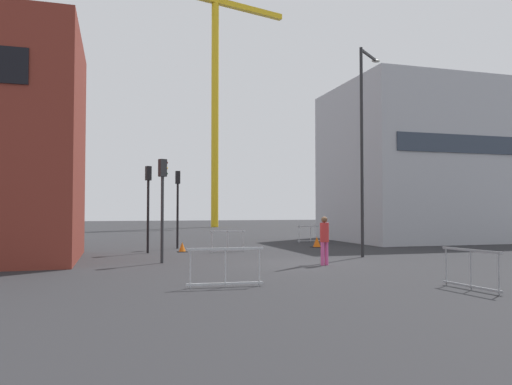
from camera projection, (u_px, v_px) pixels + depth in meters
name	position (u px, v px, depth m)	size (l,w,h in m)	color
ground	(300.00, 263.00, 19.38)	(160.00, 160.00, 0.00)	#28282B
office_block	(422.00, 165.00, 34.30)	(11.94, 9.75, 10.57)	#A8AAB2
construction_crane	(217.00, 81.00, 61.08)	(15.29, 5.31, 28.85)	gold
streetlamp_tall	(364.00, 135.00, 22.32)	(1.76, 1.45, 9.50)	#232326
traffic_light_crosswalk	(163.00, 193.00, 19.59)	(0.39, 0.33, 4.14)	#2D2D30
traffic_light_verge	(148.00, 195.00, 24.10)	(0.31, 0.39, 4.27)	black
traffic_light_near	(178.00, 197.00, 26.97)	(0.25, 0.37, 4.25)	black
pedestrian_walking	(324.00, 237.00, 18.78)	(0.34, 0.34, 1.86)	#D14C8C
safety_barrier_right_run	(225.00, 267.00, 13.39)	(2.12, 0.18, 1.08)	#B2B5BA
safety_barrier_rear	(311.00, 234.00, 32.23)	(1.87, 0.18, 1.08)	#B2B5BA
safety_barrier_left_run	(471.00, 269.00, 12.89)	(0.29, 1.93, 1.08)	gray
safety_barrier_front	(228.00, 241.00, 24.64)	(1.82, 0.23, 1.08)	#B2B5BA
traffic_cone_on_verge	(182.00, 247.00, 24.63)	(0.49, 0.49, 0.50)	black
traffic_cone_orange	(317.00, 242.00, 27.75)	(0.60, 0.60, 0.61)	black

